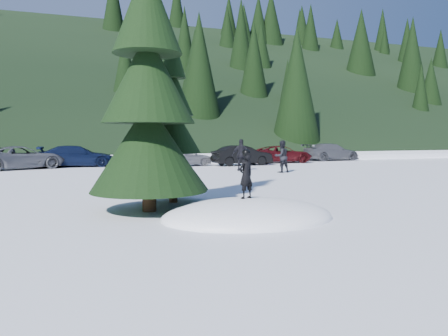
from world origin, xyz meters
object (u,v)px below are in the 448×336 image
object	(u,v)px
car_4	(185,157)
car_5	(242,155)
child_skier	(246,175)
car_3	(77,156)
spruce_tall	(148,90)
spruce_short	(173,135)
adult_0	(282,157)
car_7	(331,152)
car_6	(282,154)
car_2	(22,158)
adult_1	(241,155)

from	to	relation	value
car_4	car_5	bearing A→B (deg)	-111.40
child_skier	car_3	world-z (taller)	child_skier
spruce_tall	spruce_short	size ratio (longest dim) A/B	1.60
adult_0	car_4	bearing A→B (deg)	-68.33
car_7	car_4	bearing A→B (deg)	98.13
car_3	car_6	bearing A→B (deg)	-90.25
car_2	car_3	distance (m)	3.47
adult_1	car_2	distance (m)	13.84
child_skier	spruce_short	bearing A→B (deg)	-89.90
car_3	child_skier	bearing A→B (deg)	-168.05
car_3	car_5	world-z (taller)	car_3
car_4	car_7	bearing A→B (deg)	-92.15
car_3	car_4	distance (m)	7.22
spruce_short	car_7	bearing A→B (deg)	45.77
spruce_short	car_7	world-z (taller)	spruce_short
spruce_tall	adult_0	bearing A→B (deg)	47.68
car_6	car_7	distance (m)	5.54
car_7	spruce_short	bearing A→B (deg)	132.93
child_skier	car_4	size ratio (longest dim) A/B	0.31
car_2	car_4	distance (m)	10.35
spruce_short	car_5	distance (m)	17.55
car_5	car_7	bearing A→B (deg)	-75.85
spruce_short	adult_1	bearing A→B (deg)	58.25
child_skier	car_6	xyz separation A→B (m)	(11.43, 20.21, -0.41)
spruce_tall	adult_0	distance (m)	14.09
adult_1	car_6	distance (m)	8.76
car_4	car_6	size ratio (longest dim) A/B	0.80
car_2	car_3	xyz separation A→B (m)	(3.33, 0.97, -0.01)
spruce_tall	car_5	bearing A→B (deg)	60.27
spruce_short	adult_0	size ratio (longest dim) A/B	2.94
spruce_tall	adult_1	world-z (taller)	spruce_tall
spruce_short	adult_1	distance (m)	12.67
car_4	car_3	bearing A→B (deg)	62.22
car_4	car_5	distance (m)	4.08
adult_1	car_6	bearing A→B (deg)	-116.31
adult_0	car_4	size ratio (longest dim) A/B	0.48
child_skier	car_4	distance (m)	19.24
child_skier	car_2	xyz separation A→B (m)	(-7.02, 19.80, -0.35)
car_5	car_3	bearing A→B (deg)	73.08
car_5	car_6	distance (m)	4.49
car_5	spruce_short	bearing A→B (deg)	146.29
car_2	car_6	xyz separation A→B (m)	(18.45, 0.41, -0.06)
car_7	car_2	bearing A→B (deg)	91.39
car_6	child_skier	bearing A→B (deg)	155.06
car_4	car_7	world-z (taller)	car_7
adult_0	car_2	distance (m)	16.21
car_2	car_7	world-z (taller)	car_2
child_skier	adult_0	xyz separation A→B (m)	(7.16, 11.95, -0.16)
adult_0	car_2	bearing A→B (deg)	-36.22
spruce_short	spruce_tall	bearing A→B (deg)	-125.54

